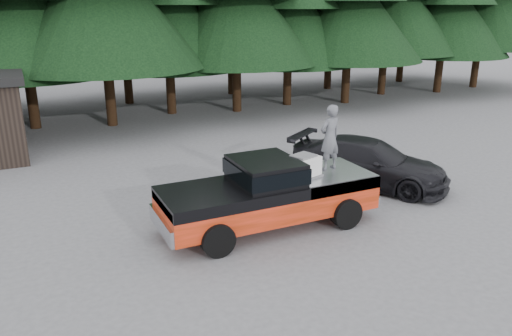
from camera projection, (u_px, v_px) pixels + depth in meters
name	position (u px, v px, depth m)	size (l,w,h in m)	color
ground	(255.00, 237.00, 12.93)	(120.00, 120.00, 0.00)	#525255
pickup_truck	(269.00, 204.00, 13.37)	(6.00, 2.04, 1.33)	red
truck_cab	(265.00, 170.00, 13.03)	(1.66, 1.90, 0.59)	black
air_compressor	(303.00, 167.00, 13.36)	(0.79, 0.66, 0.54)	silver
man_on_bed	(330.00, 137.00, 13.78)	(0.67, 0.44, 1.84)	#53555B
parked_car	(368.00, 162.00, 16.54)	(2.13, 5.23, 1.52)	black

